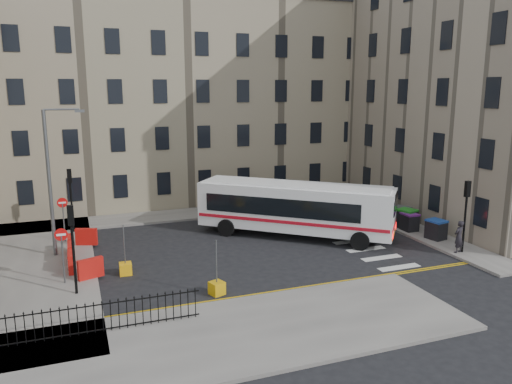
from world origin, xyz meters
TOP-DOWN VIEW (x-y plane):
  - ground at (0.00, 0.00)m, footprint 120.00×120.00m
  - pavement_north at (-6.00, 8.60)m, footprint 36.00×3.20m
  - pavement_east at (9.00, 4.00)m, footprint 2.40×26.00m
  - pavement_west at (-14.00, 1.00)m, footprint 6.00×22.00m
  - pavement_sw at (-7.00, -10.00)m, footprint 20.00×6.00m
  - terrace_north at (-7.00, 15.50)m, footprint 38.30×10.80m
  - corner_east at (19.00, 5.00)m, footprint 17.80×24.30m
  - traffic_light_east at (8.60, -5.50)m, footprint 0.28×0.22m
  - traffic_light_nw at (-12.00, 6.50)m, footprint 0.28×0.22m
  - traffic_light_sw at (-12.00, -4.00)m, footprint 0.28×0.22m
  - streetlamp at (-13.00, 2.00)m, footprint 0.50×0.22m
  - no_entry_north at (-12.50, 4.50)m, footprint 0.60×0.08m
  - no_entry_south at (-12.50, -2.50)m, footprint 0.60×0.08m
  - roadworks_barriers at (-11.84, 0.50)m, footprint 1.66×6.26m
  - iron_railings at (-11.25, -8.20)m, footprint 7.80×0.04m
  - bus at (1.14, 1.02)m, footprint 11.11×9.96m
  - wheelie_bin_a at (8.89, -2.93)m, footprint 1.12×1.24m
  - wheelie_bin_b at (8.54, -0.81)m, footprint 0.89×1.03m
  - wheelie_bin_c at (8.74, -0.27)m, footprint 1.32×1.41m
  - wheelie_bin_d at (9.07, 0.75)m, footprint 1.28×1.35m
  - wheelie_bin_e at (8.72, 2.62)m, footprint 1.41×1.50m
  - pedestrian at (8.30, -5.48)m, footprint 0.77×0.62m
  - bollard_yellow at (-9.62, -2.00)m, footprint 0.63×0.63m
  - bollard_chevron at (-5.97, -6.00)m, footprint 0.77×0.77m

SIDE VIEW (x-z plane):
  - ground at x=0.00m, z-range 0.00..0.00m
  - pavement_north at x=-6.00m, z-range 0.00..0.15m
  - pavement_east at x=9.00m, z-range 0.00..0.15m
  - pavement_west at x=-14.00m, z-range 0.00..0.15m
  - pavement_sw at x=-7.00m, z-range 0.00..0.15m
  - bollard_yellow at x=-9.62m, z-range 0.00..0.60m
  - bollard_chevron at x=-5.97m, z-range 0.00..0.60m
  - roadworks_barriers at x=-11.84m, z-range 0.15..1.15m
  - wheelie_bin_b at x=8.54m, z-range 0.15..1.29m
  - wheelie_bin_d at x=9.07m, z-range 0.16..1.33m
  - iron_railings at x=-11.25m, z-range 0.15..1.35m
  - wheelie_bin_a at x=8.89m, z-range 0.16..1.35m
  - wheelie_bin_c at x=8.74m, z-range 0.16..1.41m
  - wheelie_bin_e at x=8.72m, z-range 0.16..1.48m
  - pedestrian at x=8.30m, z-range 0.15..2.00m
  - bus at x=1.14m, z-range 0.26..3.58m
  - no_entry_north at x=-12.50m, z-range 0.58..3.58m
  - no_entry_south at x=-12.50m, z-range 0.58..3.58m
  - traffic_light_east at x=8.60m, z-range 0.82..4.92m
  - traffic_light_nw at x=-12.00m, z-range 0.82..4.92m
  - traffic_light_sw at x=-12.00m, z-range 0.82..4.92m
  - streetlamp at x=-13.00m, z-range 0.27..8.41m
  - terrace_north at x=-7.00m, z-range 0.02..17.22m
  - corner_east at x=19.00m, z-range 0.02..19.22m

